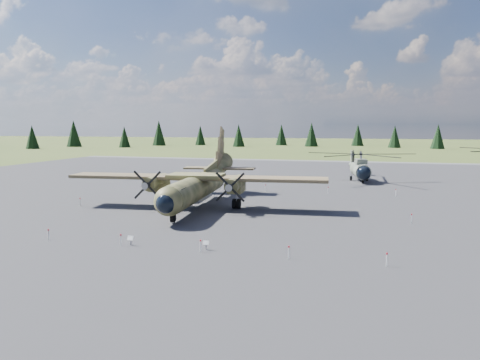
# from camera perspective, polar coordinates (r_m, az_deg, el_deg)

# --- Properties ---
(ground) EXTENTS (500.00, 500.00, 0.00)m
(ground) POSITION_cam_1_polar(r_m,az_deg,el_deg) (45.13, -1.26, -4.15)
(ground) COLOR #505A28
(ground) RESTS_ON ground
(apron) EXTENTS (120.00, 120.00, 0.04)m
(apron) POSITION_cam_1_polar(r_m,az_deg,el_deg) (54.63, 1.76, -2.23)
(apron) COLOR slate
(apron) RESTS_ON ground
(transport_plane) EXTENTS (26.81, 24.27, 8.82)m
(transport_plane) POSITION_cam_1_polar(r_m,az_deg,el_deg) (49.01, -5.06, -0.31)
(transport_plane) COLOR #3E4123
(transport_plane) RESTS_ON ground
(helicopter_near) EXTENTS (19.41, 21.04, 4.27)m
(helicopter_near) POSITION_cam_1_polar(r_m,az_deg,el_deg) (72.60, 14.47, 2.21)
(helicopter_near) COLOR gray
(helicopter_near) RESTS_ON ground
(info_placard_left) EXTENTS (0.45, 0.21, 0.69)m
(info_placard_left) POSITION_cam_1_polar(r_m,az_deg,el_deg) (34.40, -13.21, -7.02)
(info_placard_left) COLOR gray
(info_placard_left) RESTS_ON ground
(info_placard_right) EXTENTS (0.42, 0.18, 0.65)m
(info_placard_right) POSITION_cam_1_polar(r_m,az_deg,el_deg) (32.44, -4.17, -7.75)
(info_placard_right) COLOR gray
(info_placard_right) RESTS_ON ground
(barrier_fence) EXTENTS (33.12, 29.62, 0.85)m
(barrier_fence) POSITION_cam_1_polar(r_m,az_deg,el_deg) (45.09, -1.85, -3.51)
(barrier_fence) COLOR white
(barrier_fence) RESTS_ON ground
(treeline) EXTENTS (309.25, 307.84, 10.89)m
(treeline) POSITION_cam_1_polar(r_m,az_deg,el_deg) (48.67, -9.03, 2.17)
(treeline) COLOR black
(treeline) RESTS_ON ground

